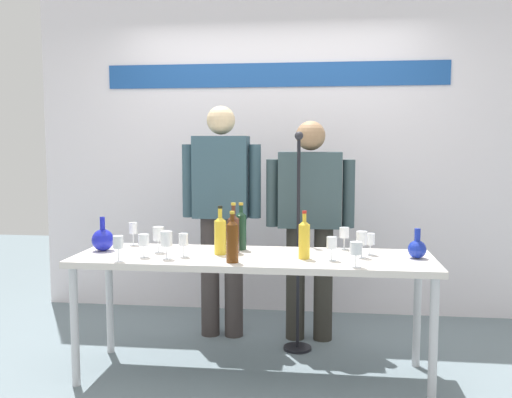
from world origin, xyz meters
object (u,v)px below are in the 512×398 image
at_px(decanter_blue_left, 103,239).
at_px(wine_bottle_3, 232,240).
at_px(wine_glass_right_4, 332,244).
at_px(wine_glass_left_2, 158,234).
at_px(wine_glass_right_0, 362,239).
at_px(decanter_blue_right, 417,248).
at_px(wine_glass_right_1, 356,249).
at_px(wine_bottle_0, 234,232).
at_px(wine_glass_right_2, 370,240).
at_px(presenter_left, 221,206).
at_px(wine_glass_left_4, 144,241).
at_px(wine_bottle_1, 304,238).
at_px(display_table, 253,265).
at_px(wine_glass_left_5, 167,239).
at_px(microphone_stand, 298,278).
at_px(wine_glass_left_0, 118,243).
at_px(wine_bottle_4, 220,234).
at_px(wine_bottle_2, 241,229).
at_px(presenter_right, 310,214).
at_px(wine_glass_right_3, 344,233).
at_px(wine_glass_left_1, 183,240).

bearing_deg(decanter_blue_left, wine_bottle_3, -15.62).
height_order(decanter_blue_left, wine_glass_right_4, decanter_blue_left).
distance_m(wine_glass_left_2, wine_glass_right_0, 1.28).
height_order(decanter_blue_right, wine_glass_right_1, decanter_blue_right).
height_order(wine_bottle_0, wine_glass_right_2, wine_bottle_0).
distance_m(presenter_left, wine_glass_left_4, 0.92).
height_order(wine_bottle_1, wine_bottle_3, wine_bottle_3).
bearing_deg(decanter_blue_right, wine_bottle_3, -167.15).
relative_size(display_table, wine_glass_left_2, 13.41).
distance_m(presenter_left, wine_bottle_1, 1.02).
bearing_deg(wine_glass_left_5, microphone_stand, 40.70).
bearing_deg(display_table, microphone_stand, 62.24).
xyz_separation_m(wine_bottle_1, wine_glass_right_4, (0.16, -0.04, -0.02)).
relative_size(wine_bottle_0, wine_glass_right_4, 2.23).
relative_size(wine_glass_left_0, wine_glass_right_2, 1.13).
xyz_separation_m(wine_glass_left_5, wine_glass_right_1, (1.12, -0.10, -0.02)).
xyz_separation_m(decanter_blue_right, wine_bottle_4, (-1.21, -0.02, 0.07)).
relative_size(wine_glass_left_2, wine_glass_left_5, 0.98).
xyz_separation_m(wine_glass_right_2, wine_glass_right_4, (-0.24, -0.21, 0.01)).
relative_size(wine_glass_right_0, wine_glass_right_1, 1.12).
bearing_deg(wine_bottle_2, wine_glass_right_2, -5.22).
bearing_deg(wine_bottle_3, wine_glass_right_0, 16.66).
height_order(wine_bottle_2, wine_glass_right_2, wine_bottle_2).
bearing_deg(presenter_right, wine_glass_left_5, -133.24).
bearing_deg(wine_bottle_1, wine_glass_left_2, 174.83).
height_order(display_table, wine_glass_right_2, wine_glass_right_2).
bearing_deg(wine_glass_right_4, wine_bottle_1, 166.68).
height_order(display_table, decanter_blue_left, decanter_blue_left).
distance_m(decanter_blue_right, wine_glass_right_2, 0.29).
bearing_deg(wine_bottle_3, wine_glass_right_4, 11.59).
xyz_separation_m(wine_glass_right_0, wine_glass_right_3, (-0.10, 0.26, -0.01)).
xyz_separation_m(wine_glass_left_5, wine_glass_right_0, (1.17, 0.18, -0.00)).
relative_size(presenter_left, wine_glass_left_5, 10.32).
bearing_deg(wine_glass_left_4, wine_glass_right_0, 6.30).
relative_size(display_table, wine_glass_right_2, 16.35).
bearing_deg(wine_glass_left_1, wine_bottle_4, 27.65).
relative_size(presenter_right, wine_bottle_3, 5.39).
bearing_deg(display_table, wine_glass_right_2, 8.61).
distance_m(wine_bottle_0, wine_glass_right_2, 0.86).
bearing_deg(wine_glass_right_1, decanter_blue_left, 169.54).
bearing_deg(wine_bottle_3, wine_bottle_4, 116.58).
distance_m(display_table, wine_bottle_3, 0.31).
bearing_deg(wine_bottle_4, wine_glass_left_2, 178.19).
height_order(wine_glass_left_0, wine_glass_left_2, wine_glass_left_2).
bearing_deg(wine_bottle_2, presenter_left, 113.05).
relative_size(wine_glass_right_2, microphone_stand, 0.09).
xyz_separation_m(decanter_blue_right, wine_bottle_2, (-1.10, 0.15, 0.07)).
relative_size(presenter_left, wine_glass_left_0, 11.36).
relative_size(wine_glass_left_0, wine_glass_right_0, 0.94).
distance_m(wine_bottle_0, wine_glass_left_0, 0.72).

